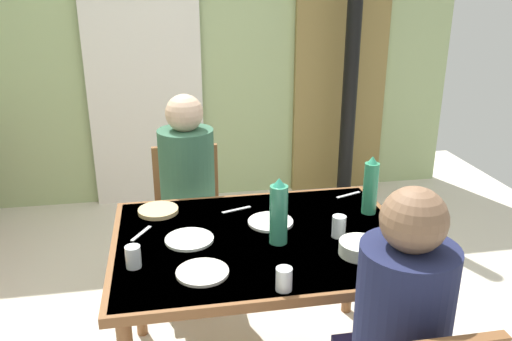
{
  "coord_description": "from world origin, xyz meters",
  "views": [
    {
      "loc": [
        -0.12,
        -2.07,
        1.77
      ],
      "look_at": [
        0.27,
        0.05,
        0.98
      ],
      "focal_mm": 36.42,
      "sensor_mm": 36.0,
      "label": 1
    }
  ],
  "objects": [
    {
      "name": "dinner_plate_near_left",
      "position": [
        0.33,
        0.02,
        0.74
      ],
      "size": [
        0.21,
        0.21,
        0.01
      ],
      "primitive_type": "cylinder",
      "color": "white",
      "rests_on": "dining_table"
    },
    {
      "name": "serving_bowl_center",
      "position": [
        0.63,
        -0.32,
        0.76
      ],
      "size": [
        0.17,
        0.17,
        0.05
      ],
      "primitive_type": "cylinder",
      "color": "silver",
      "rests_on": "dining_table"
    },
    {
      "name": "water_bottle_green_near",
      "position": [
        0.32,
        -0.16,
        0.87
      ],
      "size": [
        0.08,
        0.08,
        0.29
      ],
      "color": "#38906C",
      "rests_on": "dining_table"
    },
    {
      "name": "person_far_diner",
      "position": [
        -0.01,
        0.59,
        0.78
      ],
      "size": [
        0.3,
        0.37,
        0.77
      ],
      "rotation": [
        0.0,
        0.0,
        3.14
      ],
      "color": "#3A6A4E",
      "rests_on": "ground_plane"
    },
    {
      "name": "cutlery_knife_near",
      "position": [
        0.2,
        0.19,
        0.74
      ],
      "size": [
        0.15,
        0.06,
        0.0
      ],
      "primitive_type": "cube",
      "rotation": [
        0.0,
        0.0,
        0.32
      ],
      "color": "silver",
      "rests_on": "dining_table"
    },
    {
      "name": "wall_back",
      "position": [
        0.0,
        2.22,
        1.41
      ],
      "size": [
        4.72,
        0.1,
        2.83
      ],
      "primitive_type": "cube",
      "color": "#A7BC82",
      "rests_on": "ground_plane"
    },
    {
      "name": "person_near_diner",
      "position": [
        0.58,
        -0.79,
        0.78
      ],
      "size": [
        0.3,
        0.37,
        0.77
      ],
      "color": "#201C40",
      "rests_on": "ground_plane"
    },
    {
      "name": "dining_table",
      "position": [
        0.27,
        -0.1,
        0.66
      ],
      "size": [
        1.28,
        0.95,
        0.73
      ],
      "color": "brown",
      "rests_on": "ground_plane"
    },
    {
      "name": "cutlery_fork_near",
      "position": [
        -0.25,
        0.02,
        0.74
      ],
      "size": [
        0.09,
        0.14,
        0.0
      ],
      "primitive_type": "cube",
      "rotation": [
        0.0,
        0.0,
        4.18
      ],
      "color": "silver",
      "rests_on": "dining_table"
    },
    {
      "name": "bread_plate_sliced",
      "position": [
        -0.17,
        0.23,
        0.74
      ],
      "size": [
        0.19,
        0.19,
        0.02
      ],
      "primitive_type": "cylinder",
      "color": "#DBB77A",
      "rests_on": "dining_table"
    },
    {
      "name": "drinking_glass_by_near_diner",
      "position": [
        0.27,
        -0.51,
        0.78
      ],
      "size": [
        0.06,
        0.06,
        0.09
      ],
      "primitive_type": "cylinder",
      "color": "silver",
      "rests_on": "dining_table"
    },
    {
      "name": "cutlery_knife_far",
      "position": [
        0.79,
        0.27,
        0.74
      ],
      "size": [
        0.15,
        0.07,
        0.0
      ],
      "primitive_type": "cube",
      "rotation": [
        0.0,
        0.0,
        3.51
      ],
      "color": "silver",
      "rests_on": "dining_table"
    },
    {
      "name": "chair_far_diner",
      "position": [
        -0.01,
        0.73,
        0.5
      ],
      "size": [
        0.4,
        0.4,
        0.87
      ],
      "rotation": [
        0.0,
        0.0,
        3.14
      ],
      "color": "brown",
      "rests_on": "ground_plane"
    },
    {
      "name": "drinking_glass_by_far_diner",
      "position": [
        -0.27,
        -0.26,
        0.78
      ],
      "size": [
        0.06,
        0.06,
        0.09
      ],
      "primitive_type": "cylinder",
      "color": "silver",
      "rests_on": "dining_table"
    },
    {
      "name": "curtain_panel",
      "position": [
        -0.25,
        2.12,
        1.19
      ],
      "size": [
        0.9,
        0.03,
        2.38
      ],
      "primitive_type": "cube",
      "color": "white",
      "rests_on": "ground_plane"
    },
    {
      "name": "drinking_glass_spare_center",
      "position": [
        0.59,
        -0.16,
        0.78
      ],
      "size": [
        0.06,
        0.06,
        0.1
      ],
      "primitive_type": "cylinder",
      "color": "silver",
      "rests_on": "dining_table"
    },
    {
      "name": "stove_pipe_column",
      "position": [
        1.36,
        1.87,
        1.41
      ],
      "size": [
        0.12,
        0.12,
        2.83
      ],
      "primitive_type": "cylinder",
      "color": "black",
      "rests_on": "ground_plane"
    },
    {
      "name": "water_bottle_green_far",
      "position": [
        0.81,
        0.05,
        0.87
      ],
      "size": [
        0.07,
        0.07,
        0.28
      ],
      "color": "#339265",
      "rests_on": "dining_table"
    },
    {
      "name": "door_wooden",
      "position": [
        1.37,
        2.14,
        1.0
      ],
      "size": [
        0.8,
        0.05,
        2.0
      ],
      "primitive_type": "cube",
      "color": "olive",
      "rests_on": "ground_plane"
    },
    {
      "name": "dinner_plate_near_right",
      "position": [
        -0.04,
        -0.08,
        0.74
      ],
      "size": [
        0.21,
        0.21,
        0.01
      ],
      "primitive_type": "cylinder",
      "color": "white",
      "rests_on": "dining_table"
    },
    {
      "name": "dinner_plate_far_center",
      "position": [
        -0.01,
        -0.35,
        0.74
      ],
      "size": [
        0.2,
        0.2,
        0.01
      ],
      "primitive_type": "cylinder",
      "color": "white",
      "rests_on": "dining_table"
    }
  ]
}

